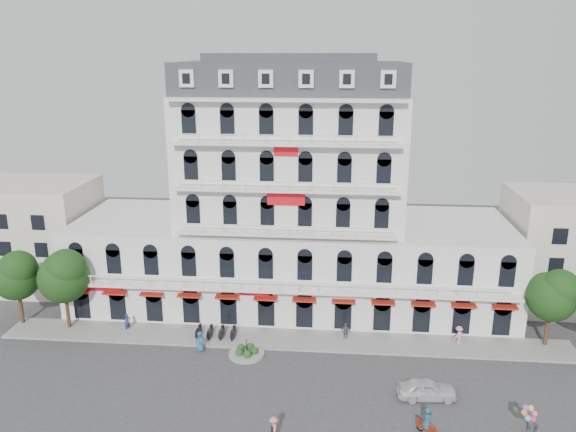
# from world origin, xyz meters

# --- Properties ---
(ground) EXTENTS (120.00, 120.00, 0.00)m
(ground) POSITION_xyz_m (0.00, 0.00, 0.00)
(ground) COLOR #38383A
(ground) RESTS_ON ground
(sidewalk) EXTENTS (53.00, 4.00, 0.16)m
(sidewalk) POSITION_xyz_m (0.00, 9.00, 0.08)
(sidewalk) COLOR gray
(sidewalk) RESTS_ON ground
(main_building) EXTENTS (45.00, 15.00, 25.80)m
(main_building) POSITION_xyz_m (0.00, 18.00, 9.96)
(main_building) COLOR silver
(main_building) RESTS_ON ground
(flank_building_west) EXTENTS (14.00, 10.00, 12.00)m
(flank_building_west) POSITION_xyz_m (-30.00, 20.00, 6.00)
(flank_building_west) COLOR beige
(flank_building_west) RESTS_ON ground
(traffic_island) EXTENTS (3.20, 3.20, 1.60)m
(traffic_island) POSITION_xyz_m (-3.00, 6.00, 0.26)
(traffic_island) COLOR gray
(traffic_island) RESTS_ON ground
(parked_scooter_row) EXTENTS (4.40, 1.80, 1.10)m
(parked_scooter_row) POSITION_xyz_m (-6.35, 8.80, 0.00)
(parked_scooter_row) COLOR black
(parked_scooter_row) RESTS_ON ground
(tree_west_outer) EXTENTS (4.50, 4.48, 7.76)m
(tree_west_outer) POSITION_xyz_m (-25.95, 9.98, 5.35)
(tree_west_outer) COLOR #382314
(tree_west_outer) RESTS_ON ground
(tree_west_inner) EXTENTS (4.76, 4.76, 8.25)m
(tree_west_inner) POSITION_xyz_m (-20.95, 9.48, 5.68)
(tree_west_inner) COLOR #382314
(tree_west_inner) RESTS_ON ground
(tree_east_inner) EXTENTS (4.40, 4.37, 7.57)m
(tree_east_inner) POSITION_xyz_m (24.05, 9.98, 5.21)
(tree_east_inner) COLOR #382314
(tree_east_inner) RESTS_ON ground
(parked_car) EXTENTS (4.70, 2.16, 1.56)m
(parked_car) POSITION_xyz_m (11.95, 0.84, 0.78)
(parked_car) COLOR silver
(parked_car) RESTS_ON ground
(rider_east) EXTENTS (1.33, 1.28, 2.17)m
(rider_east) POSITION_xyz_m (11.31, -3.60, 1.08)
(rider_east) COLOR maroon
(rider_east) RESTS_ON ground
(rider_center) EXTENTS (0.73, 1.70, 2.09)m
(rider_center) POSITION_xyz_m (0.71, -5.45, 1.09)
(rider_center) COLOR black
(rider_center) RESTS_ON ground
(pedestrian_left) EXTENTS (1.11, 0.97, 1.91)m
(pedestrian_left) POSITION_xyz_m (-7.21, 6.30, 0.96)
(pedestrian_left) COLOR #2A5B80
(pedestrian_left) RESTS_ON ground
(pedestrian_mid) EXTENTS (1.08, 0.65, 1.72)m
(pedestrian_mid) POSITION_xyz_m (5.80, 9.50, 0.86)
(pedestrian_mid) COLOR #515158
(pedestrian_mid) RESTS_ON ground
(pedestrian_right) EXTENTS (1.39, 1.20, 1.86)m
(pedestrian_right) POSITION_xyz_m (16.11, 9.50, 0.93)
(pedestrian_right) COLOR #F280CB
(pedestrian_right) RESTS_ON ground
(pedestrian_far) EXTENTS (0.72, 0.77, 1.76)m
(pedestrian_far) POSITION_xyz_m (-15.13, 9.50, 0.88)
(pedestrian_far) COLOR navy
(pedestrian_far) RESTS_ON ground
(balloon_vendor) EXTENTS (1.31, 1.23, 2.45)m
(balloon_vendor) POSITION_xyz_m (18.40, -3.53, 1.33)
(balloon_vendor) COLOR slate
(balloon_vendor) RESTS_ON ground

